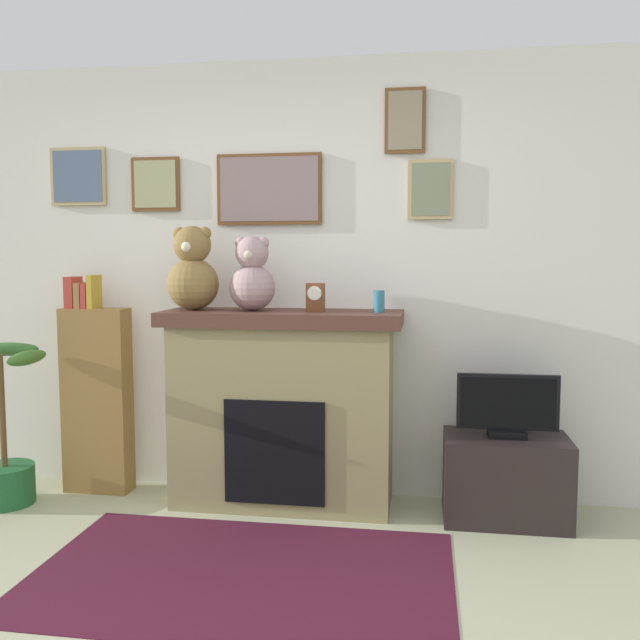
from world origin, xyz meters
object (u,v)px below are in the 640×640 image
fireplace (283,407)px  teddy_bear_tan (193,272)px  candle_jar (379,301)px  tv_stand (506,478)px  bookshelf (96,395)px  potted_plant (5,449)px  television (507,407)px  teddy_bear_grey (252,277)px  mantel_clock (316,297)px

fireplace → teddy_bear_tan: 0.94m
teddy_bear_tan → candle_jar: bearing=0.0°
tv_stand → candle_jar: bearing=176.1°
bookshelf → potted_plant: bookshelf is taller
tv_stand → potted_plant: bearing=-176.1°
bookshelf → television: (2.43, -0.10, 0.03)m
potted_plant → tv_stand: potted_plant is taller
potted_plant → candle_jar: 2.33m
bookshelf → teddy_bear_tan: bearing=-4.7°
potted_plant → candle_jar: bearing=6.4°
candle_jar → teddy_bear_tan: (-1.08, -0.00, 0.16)m
fireplace → tv_stand: bearing=-3.0°
tv_stand → teddy_bear_tan: bearing=178.5°
potted_plant → bookshelf: bearing=34.6°
television → teddy_bear_grey: (-1.43, 0.05, 0.69)m
tv_stand → teddy_bear_tan: 2.10m
potted_plant → teddy_bear_tan: 1.50m
fireplace → mantel_clock: 0.67m
bookshelf → mantel_clock: size_ratio=8.31×
television → candle_jar: (-0.70, 0.05, 0.56)m
candle_jar → mantel_clock: size_ratio=0.77×
teddy_bear_tan → teddy_bear_grey: 0.36m
teddy_bear_tan → tv_stand: bearing=-1.5°
tv_stand → teddy_bear_grey: (-1.43, 0.05, 1.09)m
fireplace → potted_plant: bearing=-170.7°
television → teddy_bear_grey: size_ratio=1.27×
fireplace → bookshelf: (-1.17, 0.03, 0.03)m
fireplace → television: size_ratio=2.53×
mantel_clock → teddy_bear_grey: size_ratio=0.38×
tv_stand → fireplace: bearing=177.0°
fireplace → potted_plant: 1.64m
teddy_bear_grey → fireplace: bearing=6.1°
mantel_clock → fireplace: bearing=174.4°
candle_jar → teddy_bear_grey: (-0.72, -0.00, 0.13)m
teddy_bear_grey → candle_jar: bearing=0.0°
mantel_clock → teddy_bear_grey: 0.38m
candle_jar → teddy_bear_tan: 1.09m
tv_stand → teddy_bear_tan: teddy_bear_tan is taller
candle_jar → mantel_clock: 0.36m
potted_plant → television: bearing=3.9°
television → teddy_bear_tan: size_ratio=1.11×
fireplace → teddy_bear_tan: (-0.53, -0.02, 0.78)m
bookshelf → potted_plant: size_ratio=1.40×
bookshelf → television: bookshelf is taller
potted_plant → teddy_bear_grey: size_ratio=2.24×
tv_stand → television: size_ratio=1.23×
television → mantel_clock: bearing=177.4°
candle_jar → fireplace: bearing=178.2°
bookshelf → potted_plant: bearing=-145.4°
candle_jar → teddy_bear_grey: teddy_bear_grey is taller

